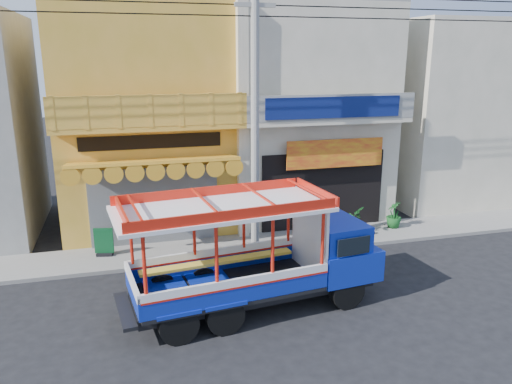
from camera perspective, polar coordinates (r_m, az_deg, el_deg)
ground at (r=13.70m, az=7.71°, el=-11.79°), size 90.00×90.00×0.00m
sidewalk at (r=17.10m, az=2.53°, el=-5.78°), size 30.00×2.00×0.12m
shophouse_left at (r=19.28m, az=-12.56°, el=8.70°), size 6.00×7.50×8.24m
shophouse_right at (r=20.46m, az=4.67°, el=9.37°), size 6.00×6.75×8.24m
party_pilaster at (r=16.65m, az=-1.51°, el=7.68°), size 0.35×0.30×8.00m
filler_building_right at (r=23.81m, az=20.87°, el=8.52°), size 6.00×6.00×7.60m
utility_pole at (r=15.09m, az=0.44°, el=10.83°), size 28.00×0.26×9.00m
songthaew_truck at (r=12.57m, az=1.77°, el=-6.89°), size 6.70×2.85×3.03m
green_sign at (r=16.45m, az=-16.97°, el=-5.71°), size 0.59×0.36×0.90m
potted_plant_a at (r=17.80m, az=10.70°, el=-3.29°), size 1.18×1.16×0.99m
potted_plant_b at (r=17.22m, az=10.50°, el=-4.01°), size 0.63×0.66×0.93m
potted_plant_c at (r=18.91m, az=15.49°, el=-2.49°), size 0.73×0.73×0.97m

